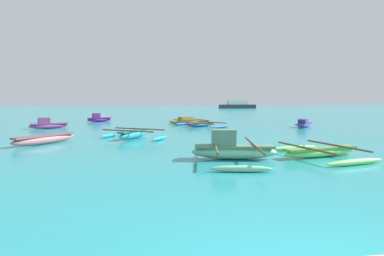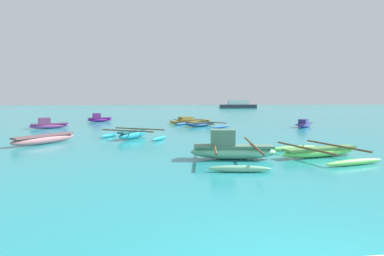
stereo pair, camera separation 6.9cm
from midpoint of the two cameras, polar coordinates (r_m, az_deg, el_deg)
moored_boat_0 at (r=26.18m, az=-0.47°, el=1.30°), size 4.12×3.90×0.61m
moored_boat_1 at (r=24.27m, az=20.46°, el=0.68°), size 2.49×2.70×0.62m
moored_boat_2 at (r=29.74m, az=-17.38°, el=1.71°), size 2.38×1.56×0.81m
moored_boat_3 at (r=16.27m, az=-11.18°, el=-1.17°), size 3.66×3.02×0.51m
moored_boat_4 at (r=11.85m, az=23.16°, el=-4.19°), size 3.27×3.59×0.41m
moored_boat_5 at (r=10.55m, az=7.51°, el=-4.04°), size 3.05×4.27×1.04m
moored_boat_6 at (r=23.96m, az=-25.75°, el=0.57°), size 2.66×1.73×0.79m
moored_boat_7 at (r=15.66m, az=-26.35°, el=-1.86°), size 2.35×2.82×0.44m
moored_boat_8 at (r=23.28m, az=1.63°, el=0.70°), size 4.14×4.50×0.36m
distant_ferry at (r=75.00m, az=8.60°, el=4.36°), size 9.00×1.98×1.98m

